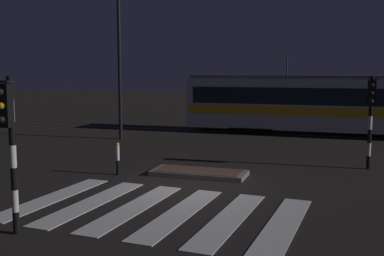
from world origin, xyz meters
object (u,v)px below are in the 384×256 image
(traffic_light_kerb_mid_left, at_px, (9,132))
(bollard_island_edge, at_px, (118,159))
(street_lamp_trackside_left, at_px, (117,47))
(tram, at_px, (330,103))
(traffic_light_corner_far_right, at_px, (371,108))

(traffic_light_kerb_mid_left, height_order, bollard_island_edge, traffic_light_kerb_mid_left)
(street_lamp_trackside_left, bearing_deg, traffic_light_kerb_mid_left, -71.86)
(street_lamp_trackside_left, height_order, tram, street_lamp_trackside_left)
(bollard_island_edge, bearing_deg, tram, 63.18)
(street_lamp_trackside_left, xyz_separation_m, tram, (10.11, 5.22, -2.94))
(traffic_light_kerb_mid_left, xyz_separation_m, bollard_island_edge, (-0.59, 5.92, -1.67))
(traffic_light_corner_far_right, relative_size, bollard_island_edge, 2.99)
(traffic_light_corner_far_right, distance_m, tram, 9.14)
(tram, bearing_deg, street_lamp_trackside_left, -152.66)
(tram, height_order, bollard_island_edge, tram)
(tram, bearing_deg, bollard_island_edge, -116.82)
(traffic_light_kerb_mid_left, xyz_separation_m, traffic_light_corner_far_right, (7.45, 9.51, -0.04))
(street_lamp_trackside_left, bearing_deg, tram, 27.34)
(traffic_light_corner_far_right, xyz_separation_m, tram, (-1.69, 8.97, -0.44))
(tram, xyz_separation_m, bollard_island_edge, (-6.35, -12.56, -1.19))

